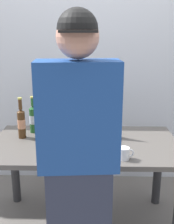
% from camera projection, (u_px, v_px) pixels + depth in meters
% --- Properties ---
extents(ground_plane, '(8.00, 8.00, 0.00)m').
position_uv_depth(ground_plane, '(85.00, 224.00, 2.40)').
color(ground_plane, slate).
rests_on(ground_plane, ground).
extents(desk, '(1.46, 0.79, 0.75)m').
position_uv_depth(desk, '(85.00, 157.00, 2.22)').
color(desk, '#56514C').
rests_on(desk, ground).
extents(laptop, '(0.36, 0.32, 0.23)m').
position_uv_depth(laptop, '(100.00, 133.00, 2.22)').
color(laptop, '#383D4C').
rests_on(laptop, desk).
extents(beer_bottle_dark, '(0.06, 0.06, 0.34)m').
position_uv_depth(beer_bottle_dark, '(21.00, 122.00, 2.25)').
color(beer_bottle_dark, '#472B14').
rests_on(beer_bottle_dark, desk).
extents(beer_bottle_green, '(0.07, 0.07, 0.31)m').
position_uv_depth(beer_bottle_green, '(34.00, 118.00, 2.38)').
color(beer_bottle_green, '#1E5123').
rests_on(beer_bottle_green, desk).
extents(beer_bottle_brown, '(0.07, 0.07, 0.30)m').
position_uv_depth(beer_bottle_brown, '(39.00, 126.00, 2.23)').
color(beer_bottle_brown, '#333333').
rests_on(beer_bottle_brown, desk).
extents(person_figure, '(0.45, 0.30, 1.71)m').
position_uv_depth(person_figure, '(79.00, 162.00, 1.57)').
color(person_figure, '#2D3347').
rests_on(person_figure, ground).
extents(coffee_mug, '(0.11, 0.08, 0.08)m').
position_uv_depth(coffee_mug, '(124.00, 153.00, 1.89)').
color(coffee_mug, white).
rests_on(coffee_mug, desk).
extents(back_wall, '(6.00, 0.10, 2.60)m').
position_uv_depth(back_wall, '(87.00, 60.00, 2.87)').
color(back_wall, silver).
rests_on(back_wall, ground).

